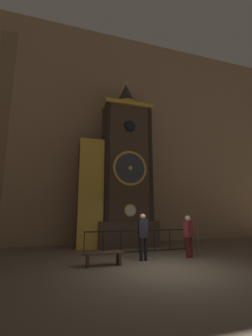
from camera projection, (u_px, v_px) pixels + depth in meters
name	position (u px, v px, depth m)	size (l,w,h in m)	color
ground_plane	(166.00, 269.00, 7.01)	(28.00, 28.00, 0.00)	brown
cathedral_back_wall	(114.00, 131.00, 14.40)	(24.00, 0.32, 13.77)	#997A5B
clock_tower	(119.00, 173.00, 12.38)	(4.22, 1.78, 9.53)	#423328
railing_fence	(138.00, 240.00, 10.06)	(4.82, 0.05, 0.96)	black
visitor_near	(143.00, 232.00, 8.42)	(0.36, 0.25, 1.70)	black
visitor_far	(188.00, 232.00, 8.96)	(0.39, 0.32, 1.63)	#461518
stanchion_post	(198.00, 242.00, 10.79)	(0.28, 0.28, 1.02)	gray
visitor_bench	(104.00, 256.00, 7.52)	(1.32, 0.40, 0.44)	#423328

